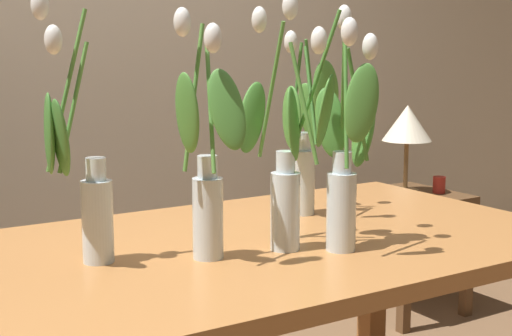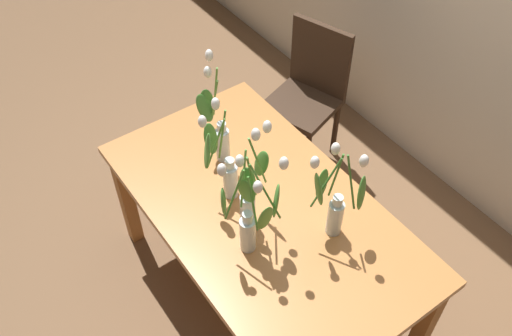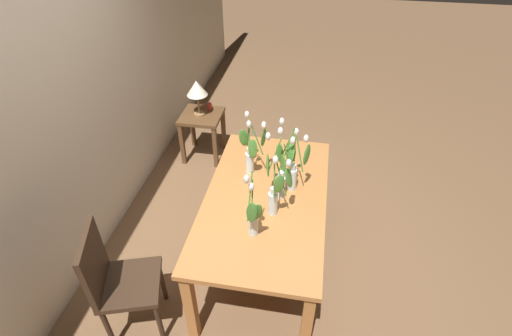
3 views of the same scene
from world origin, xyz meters
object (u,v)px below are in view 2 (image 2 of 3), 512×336
Objects in this scene: tulip_vase_2 at (250,197)px; dining_chair at (309,89)px; tulip_vase_0 at (335,203)px; tulip_vase_1 at (224,167)px; dining_table at (263,220)px; tulip_vase_4 at (251,214)px; tulip_vase_3 at (218,129)px.

dining_chair is (-0.77, 0.99, -0.40)m from tulip_vase_2.
tulip_vase_0 is 0.95× the size of tulip_vase_1.
tulip_vase_2 is (0.20, -0.00, -0.00)m from tulip_vase_1.
tulip_vase_1 reaches higher than dining_table.
dining_table is 2.75× the size of tulip_vase_4.
tulip_vase_3 is at bearing -69.00° from dining_chair.
tulip_vase_1 is 0.94× the size of tulip_vase_3.
dining_table is 1.72× the size of dining_chair.
tulip_vase_2 reaches higher than tulip_vase_1.
tulip_vase_2 is 0.95× the size of tulip_vase_4.
tulip_vase_0 is at bearing 11.57° from tulip_vase_3.
dining_chair is (-1.01, 0.73, -0.42)m from tulip_vase_0.
tulip_vase_2 reaches higher than dining_chair.
dining_table is at bearing -3.09° from tulip_vase_3.
dining_chair reaches higher than dining_table.
tulip_vase_3 is at bearing -168.43° from tulip_vase_0.
tulip_vase_4 is at bearing -50.47° from dining_chair.
tulip_vase_1 is (-0.17, -0.10, 0.28)m from dining_table.
tulip_vase_0 reaches higher than dining_table.
tulip_vase_1 is at bearing -26.68° from tulip_vase_3.
tulip_vase_4 reaches higher than tulip_vase_2.
tulip_vase_3 is (-0.68, -0.14, -0.02)m from tulip_vase_0.
tulip_vase_4 is at bearing -50.12° from dining_table.
tulip_vase_4 is at bearing -13.04° from tulip_vase_1.
tulip_vase_1 is 0.31m from tulip_vase_4.
tulip_vase_2 is 0.13m from tulip_vase_4.
tulip_vase_4 is at bearing -19.24° from tulip_vase_3.
dining_chair is (-0.87, 1.06, -0.44)m from tulip_vase_4.
tulip_vase_0 is at bearing 46.95° from tulip_vase_2.
tulip_vase_2 reaches higher than dining_table.
tulip_vase_4 is (0.54, -0.19, 0.05)m from tulip_vase_3.
tulip_vase_4 is (0.14, -0.17, 0.31)m from dining_table.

